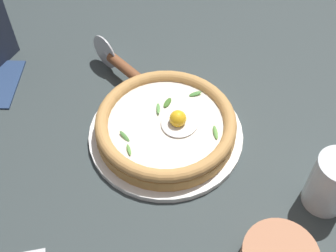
# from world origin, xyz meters

# --- Properties ---
(ground_plane) EXTENTS (2.40, 2.40, 0.03)m
(ground_plane) POSITION_xyz_m (0.00, 0.00, -0.01)
(ground_plane) COLOR #343E3F
(ground_plane) RESTS_ON ground
(pizza_plate) EXTENTS (0.29, 0.29, 0.01)m
(pizza_plate) POSITION_xyz_m (-0.03, 0.00, 0.01)
(pizza_plate) COLOR white
(pizza_plate) RESTS_ON ground
(pizza) EXTENTS (0.26, 0.26, 0.06)m
(pizza) POSITION_xyz_m (-0.03, 0.00, 0.03)
(pizza) COLOR tan
(pizza) RESTS_ON pizza_plate
(pizza_cutter) EXTENTS (0.06, 0.15, 0.07)m
(pizza_cutter) POSITION_xyz_m (-0.13, -0.16, 0.04)
(pizza_cutter) COLOR silver
(pizza_cutter) RESTS_ON ground
(drinking_glass) EXTENTS (0.07, 0.07, 0.11)m
(drinking_glass) POSITION_xyz_m (-0.03, 0.30, 0.05)
(drinking_glass) COLOR silver
(drinking_glass) RESTS_ON ground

